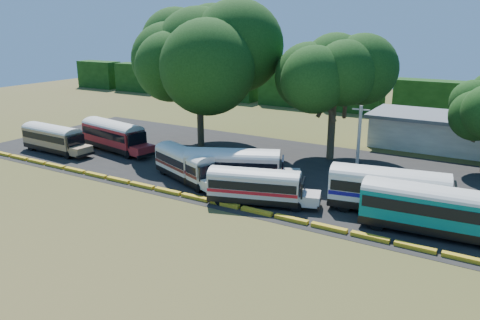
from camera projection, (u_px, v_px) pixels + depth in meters
The scene contains 15 objects.
ground at pixel (174, 200), 39.83m from camera, with size 160.00×160.00×0.00m, color #424F1A.
asphalt_strip at pixel (253, 166), 49.23m from camera, with size 64.00×24.00×0.02m, color black.
curb at pixel (181, 194), 40.62m from camera, with size 53.70×0.45×0.30m.
terminal_building at pixel (453, 133), 55.14m from camera, with size 19.00×9.00×4.00m.
treeline_backdrop at pixel (353, 94), 78.54m from camera, with size 130.00×4.00×6.00m.
bus_beige at pixel (53, 137), 53.82m from camera, with size 9.83×2.80×3.20m.
bus_red at pixel (114, 134), 54.40m from camera, with size 11.06×4.52×3.54m.
bus_cream_west at pixel (187, 163), 44.15m from camera, with size 9.66×5.68×3.12m.
bus_cream_east at pixel (235, 165), 42.82m from camera, with size 10.68×6.70×3.47m.
bus_white_red at pixel (257, 185), 38.37m from camera, with size 9.46×4.95×3.03m.
bus_white_blue at pixel (391, 188), 36.53m from camera, with size 11.30×4.54×3.62m.
bus_teal at pixel (430, 207), 32.87m from camera, with size 11.06×3.47×3.58m.
tree_west at pixel (199, 52), 53.91m from camera, with size 13.98×13.98×16.36m.
tree_center at pixel (335, 67), 48.90m from camera, with size 9.54×9.54×13.57m.
utility_pole at pixel (358, 144), 42.91m from camera, with size 1.60×0.30×7.35m.
Camera 1 is at (23.92, -29.13, 14.47)m, focal length 35.00 mm.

